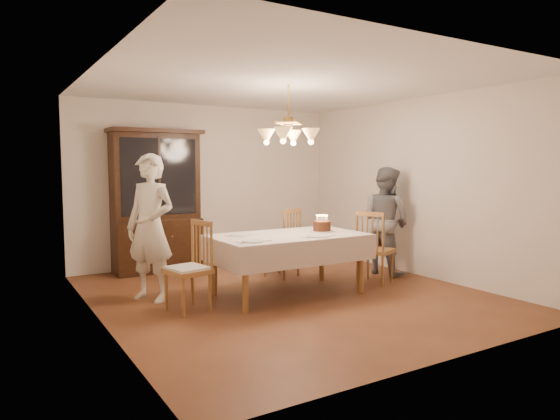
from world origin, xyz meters
TOP-DOWN VIEW (x-y plane):
  - ground at (0.00, 0.00)m, footprint 5.00×5.00m
  - room_shell at (0.00, 0.00)m, footprint 5.00×5.00m
  - dining_table at (0.00, 0.00)m, footprint 1.90×1.10m
  - china_hutch at (-0.96, 2.25)m, footprint 1.38×0.54m
  - chair_far_side at (0.46, 0.90)m, footprint 0.57×0.56m
  - chair_left_end at (-1.33, -0.03)m, footprint 0.50×0.51m
  - chair_right_end at (1.34, -0.10)m, footprint 0.57×0.58m
  - elderly_woman at (-1.54, 0.63)m, footprint 0.71×0.77m
  - adult_in_grey at (1.90, 0.30)m, footprint 0.71×0.85m
  - birthday_cake at (0.51, -0.01)m, footprint 0.30×0.30m
  - place_setting_near_left at (-0.65, -0.31)m, footprint 0.39×0.24m
  - place_setting_near_right at (0.21, -0.35)m, footprint 0.42×0.27m
  - place_setting_far_left at (-0.52, 0.23)m, footprint 0.42×0.27m
  - chandelier at (-0.00, -0.00)m, footprint 0.62×0.62m

SIDE VIEW (x-z plane):
  - ground at x=0.00m, z-range 0.00..0.00m
  - chair_far_side at x=0.46m, z-range -0.06..0.94m
  - chair_right_end at x=1.34m, z-range -0.06..0.94m
  - chair_left_end at x=-1.33m, z-range -0.05..0.95m
  - dining_table at x=0.00m, z-range 0.30..1.06m
  - place_setting_near_left at x=-0.65m, z-range 0.76..0.77m
  - place_setting_near_right at x=0.21m, z-range 0.76..0.77m
  - place_setting_far_left at x=-0.52m, z-range 0.76..0.77m
  - adult_in_grey at x=1.90m, z-range 0.00..1.60m
  - birthday_cake at x=0.51m, z-range 0.71..0.93m
  - elderly_woman at x=-1.54m, z-range 0.00..1.76m
  - china_hutch at x=-0.96m, z-range -0.04..2.12m
  - room_shell at x=0.00m, z-range -0.92..4.08m
  - chandelier at x=0.00m, z-range 1.61..2.34m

